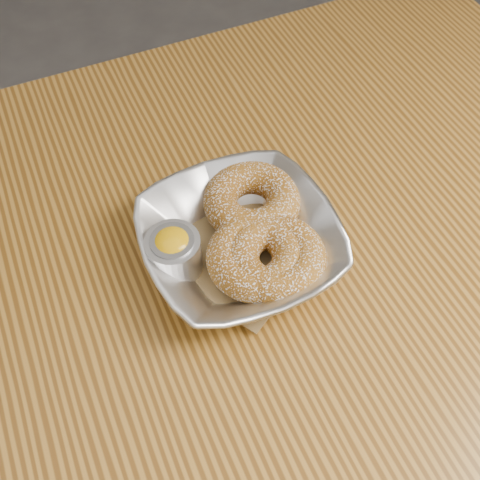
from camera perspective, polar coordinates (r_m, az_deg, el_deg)
name	(u,v)px	position (r m, az deg, el deg)	size (l,w,h in m)	color
ground_plane	(222,454)	(1.31, -1.79, -20.89)	(4.00, 4.00, 0.00)	#565659
table	(209,314)	(0.70, -3.16, -7.54)	(1.20, 0.80, 0.75)	brown
serving_bowl	(240,242)	(0.61, 0.00, -0.23)	(0.21, 0.21, 0.05)	silver
parchment	(240,251)	(0.62, 0.00, -1.12)	(0.14, 0.14, 0.00)	olive
donut_back	(252,201)	(0.64, 1.22, 3.97)	(0.11, 0.11, 0.04)	#8B5315
donut_front	(257,257)	(0.59, 1.70, -1.76)	(0.11, 0.11, 0.04)	#8B5315
donut_extra	(275,258)	(0.59, 3.55, -1.87)	(0.11, 0.11, 0.04)	#8B5315
ramekin	(174,252)	(0.59, -6.74, -1.23)	(0.06, 0.06, 0.06)	silver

